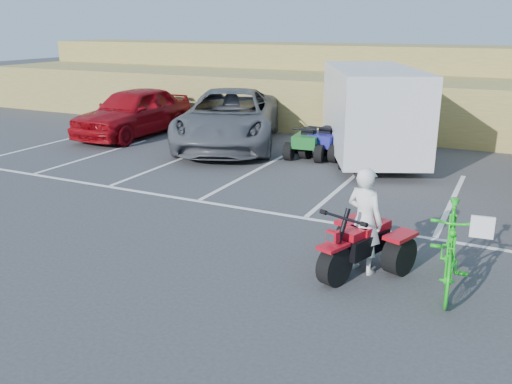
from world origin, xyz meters
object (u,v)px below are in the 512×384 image
at_px(grey_pickup, 229,118).
at_px(red_car, 134,112).
at_px(quad_atv_blue, 327,157).
at_px(quad_atv_green, 308,158).
at_px(green_dirt_bike, 450,248).
at_px(cargo_trailer, 371,110).
at_px(red_trike_atv, 356,273).
at_px(rider, 364,220).

distance_m(grey_pickup, red_car, 4.01).
height_order(quad_atv_blue, quad_atv_green, quad_atv_blue).
xyz_separation_m(green_dirt_bike, quad_atv_blue, (-4.59, 7.60, -0.68)).
bearing_deg(quad_atv_green, cargo_trailer, 21.21).
xyz_separation_m(red_trike_atv, quad_atv_green, (-3.67, 7.39, 0.00)).
xyz_separation_m(red_car, quad_atv_blue, (7.62, -0.13, -0.89)).
bearing_deg(red_trike_atv, quad_atv_blue, 132.14).
bearing_deg(rider, quad_atv_blue, -47.17).
bearing_deg(red_trike_atv, quad_atv_green, 136.24).
xyz_separation_m(red_trike_atv, rider, (0.05, 0.14, 0.90)).
bearing_deg(green_dirt_bike, quad_atv_blue, 115.01).
bearing_deg(cargo_trailer, green_dirt_bike, -91.80).
bearing_deg(red_car, quad_atv_blue, -0.48).
xyz_separation_m(rider, grey_pickup, (-6.83, 7.80, 0.04)).
distance_m(red_car, cargo_trailer, 8.82).
relative_size(grey_pickup, quad_atv_blue, 4.14).
height_order(red_trike_atv, quad_atv_green, red_trike_atv).
bearing_deg(quad_atv_green, quad_atv_blue, 28.25).
height_order(rider, quad_atv_blue, rider).
bearing_deg(cargo_trailer, rider, -100.47).
relative_size(green_dirt_bike, cargo_trailer, 0.36).
height_order(rider, grey_pickup, grey_pickup).
distance_m(rider, red_car, 13.30).
distance_m(rider, quad_atv_green, 8.19).
bearing_deg(red_trike_atv, grey_pickup, 150.31).
height_order(cargo_trailer, quad_atv_blue, cargo_trailer).
relative_size(grey_pickup, quad_atv_green, 4.27).
height_order(grey_pickup, cargo_trailer, cargo_trailer).
relative_size(cargo_trailer, quad_atv_green, 4.01).
bearing_deg(cargo_trailer, quad_atv_green, -177.31).
bearing_deg(cargo_trailer, red_trike_atv, -101.04).
relative_size(green_dirt_bike, red_car, 0.43).
xyz_separation_m(red_trike_atv, quad_atv_blue, (-3.17, 7.73, 0.00)).
height_order(red_car, cargo_trailer, cargo_trailer).
distance_m(red_car, quad_atv_blue, 7.67).
distance_m(cargo_trailer, quad_atv_blue, 1.97).
bearing_deg(quad_atv_blue, red_car, -175.87).
relative_size(quad_atv_blue, quad_atv_green, 1.03).
bearing_deg(green_dirt_bike, cargo_trailer, 106.66).
xyz_separation_m(red_trike_atv, grey_pickup, (-6.78, 7.94, 0.94)).
height_order(red_trike_atv, red_car, red_car).
distance_m(rider, quad_atv_blue, 8.29).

